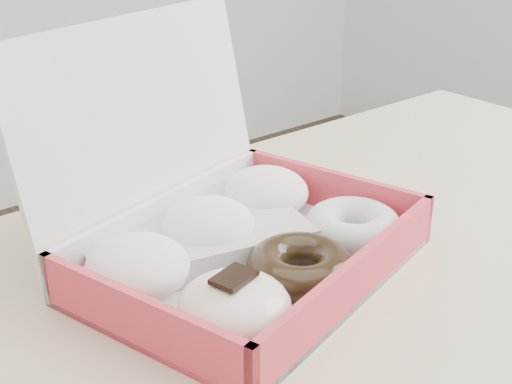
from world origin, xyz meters
TOP-DOWN VIEW (x-y plane):
  - table at (0.00, 0.00)m, footprint 1.20×0.80m
  - donut_box at (-0.10, 0.13)m, footprint 0.40×0.37m
  - newspapers at (-0.12, 0.20)m, footprint 0.27×0.24m

SIDE VIEW (x-z plane):
  - table at x=0.00m, z-range 0.30..1.05m
  - newspapers at x=-0.12m, z-range 0.75..0.79m
  - donut_box at x=-0.10m, z-range 0.67..0.91m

